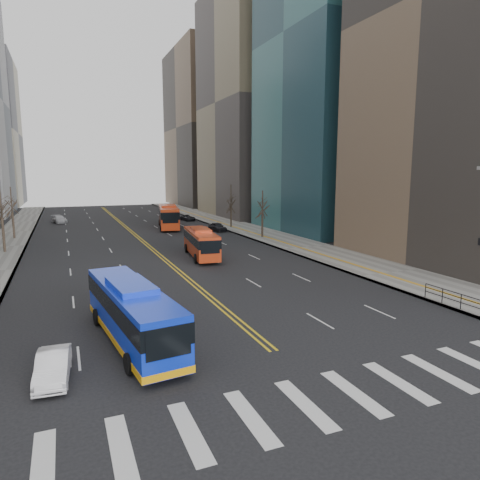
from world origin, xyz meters
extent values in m
plane|color=black|center=(0.00, 0.00, 0.00)|extent=(220.00, 220.00, 0.00)
cube|color=slate|center=(17.50, 45.00, 0.07)|extent=(7.00, 130.00, 0.15)
cube|color=slate|center=(-16.50, 45.00, 0.07)|extent=(5.00, 130.00, 0.15)
cube|color=silver|center=(-10.64, 0.00, 0.01)|extent=(0.70, 4.00, 0.01)
cube|color=silver|center=(-8.27, 0.00, 0.01)|extent=(0.70, 4.00, 0.01)
cube|color=silver|center=(-5.91, 0.00, 0.01)|extent=(0.70, 4.00, 0.01)
cube|color=silver|center=(-3.55, 0.00, 0.01)|extent=(0.70, 4.00, 0.01)
cube|color=silver|center=(-1.18, 0.00, 0.01)|extent=(0.70, 4.00, 0.01)
cube|color=silver|center=(1.18, 0.00, 0.01)|extent=(0.70, 4.00, 0.01)
cube|color=silver|center=(3.55, 0.00, 0.01)|extent=(0.70, 4.00, 0.01)
cube|color=silver|center=(5.91, 0.00, 0.01)|extent=(0.70, 4.00, 0.01)
cube|color=silver|center=(8.27, 0.00, 0.01)|extent=(0.70, 4.00, 0.01)
cube|color=gold|center=(-0.20, 55.00, 0.01)|extent=(0.15, 100.00, 0.01)
cube|color=gold|center=(0.20, 55.00, 0.01)|extent=(0.15, 100.00, 0.01)
cube|color=#2D6265|center=(31.00, 44.00, 29.00)|extent=(20.00, 22.00, 58.00)
cube|color=#817459|center=(30.00, 71.00, 23.00)|extent=(20.00, 26.00, 46.00)
cube|color=brown|center=(29.00, 103.00, 21.00)|extent=(18.00, 30.00, 42.00)
cube|color=black|center=(14.30, 6.00, 1.15)|extent=(0.04, 6.00, 0.04)
cylinder|color=black|center=(14.30, 6.00, 0.65)|extent=(0.06, 0.06, 1.00)
cylinder|color=black|center=(14.30, 7.50, 0.65)|extent=(0.06, 0.06, 1.00)
cylinder|color=black|center=(14.30, 9.00, 0.65)|extent=(0.06, 0.06, 1.00)
cylinder|color=#30271D|center=(-16.00, 41.00, 2.00)|extent=(0.28, 0.28, 4.00)
cylinder|color=#30271D|center=(-16.00, 52.00, 1.90)|extent=(0.28, 0.28, 3.80)
cylinder|color=#30271D|center=(16.00, 40.00, 1.75)|extent=(0.28, 0.28, 3.50)
cylinder|color=#30271D|center=(16.00, 52.00, 1.88)|extent=(0.28, 0.28, 3.75)
cube|color=#0E2DD2|center=(-6.49, 9.02, 1.68)|extent=(3.69, 11.52, 2.67)
cube|color=black|center=(-6.49, 9.02, 2.22)|extent=(3.75, 11.54, 0.97)
cube|color=#0E2DD2|center=(-6.49, 9.02, 3.12)|extent=(2.34, 4.16, 0.40)
cube|color=orange|center=(-6.49, 9.02, 0.55)|extent=(3.75, 11.54, 0.35)
cylinder|color=black|center=(-7.23, 5.29, 0.50)|extent=(0.42, 1.03, 1.00)
cylinder|color=black|center=(-4.89, 5.57, 0.50)|extent=(0.42, 1.03, 1.00)
cylinder|color=black|center=(-8.09, 12.48, 0.50)|extent=(0.42, 1.03, 1.00)
cylinder|color=black|center=(-5.75, 12.76, 0.50)|extent=(0.42, 1.03, 1.00)
cube|color=#B13212|center=(3.94, 30.08, 1.60)|extent=(3.35, 9.96, 2.49)
cube|color=black|center=(3.94, 30.08, 2.11)|extent=(3.41, 9.99, 0.91)
cube|color=#B13212|center=(3.94, 30.08, 2.94)|extent=(2.16, 3.60, 0.40)
cylinder|color=black|center=(2.48, 27.10, 0.50)|extent=(0.42, 1.03, 1.00)
cylinder|color=black|center=(4.68, 26.84, 0.50)|extent=(0.42, 1.03, 1.00)
cylinder|color=black|center=(3.21, 33.31, 0.50)|extent=(0.42, 1.03, 1.00)
cylinder|color=black|center=(5.41, 33.05, 0.50)|extent=(0.42, 1.03, 1.00)
cube|color=#B13212|center=(6.38, 55.60, 1.96)|extent=(4.98, 12.57, 3.22)
cube|color=black|center=(6.38, 55.60, 2.56)|extent=(5.04, 12.60, 1.14)
cube|color=#B13212|center=(6.38, 55.60, 3.67)|extent=(2.98, 4.63, 0.40)
cylinder|color=black|center=(4.29, 52.00, 0.50)|extent=(0.48, 1.04, 1.00)
cylinder|color=black|center=(7.03, 51.49, 0.50)|extent=(0.48, 1.04, 1.00)
cylinder|color=black|center=(5.72, 59.71, 0.50)|extent=(0.48, 1.04, 1.00)
cylinder|color=black|center=(8.46, 59.20, 0.50)|extent=(0.48, 1.04, 1.00)
imported|color=white|center=(-10.40, 6.00, 0.63)|extent=(1.62, 3.92, 1.26)
imported|color=black|center=(12.50, 48.85, 0.68)|extent=(2.18, 4.20, 1.37)
imported|color=#A8A8AD|center=(-10.38, 70.15, 0.68)|extent=(3.11, 5.04, 1.36)
imported|color=black|center=(12.24, 65.03, 0.56)|extent=(2.44, 4.24, 1.11)
camera|label=1|loc=(-9.57, -13.51, 9.08)|focal=32.00mm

